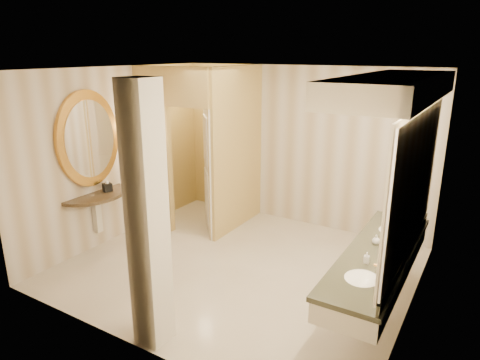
% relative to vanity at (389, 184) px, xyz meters
% --- Properties ---
extents(floor, '(4.50, 4.50, 0.00)m').
position_rel_vanity_xyz_m(floor, '(-1.98, 0.34, -1.63)').
color(floor, beige).
rests_on(floor, ground).
extents(ceiling, '(4.50, 4.50, 0.00)m').
position_rel_vanity_xyz_m(ceiling, '(-1.98, 0.34, 1.07)').
color(ceiling, silver).
rests_on(ceiling, wall_back).
extents(wall_back, '(4.50, 0.02, 2.70)m').
position_rel_vanity_xyz_m(wall_back, '(-1.98, 2.34, -0.28)').
color(wall_back, beige).
rests_on(wall_back, floor).
extents(wall_front, '(4.50, 0.02, 2.70)m').
position_rel_vanity_xyz_m(wall_front, '(-1.98, -1.66, -0.28)').
color(wall_front, beige).
rests_on(wall_front, floor).
extents(wall_left, '(0.02, 4.00, 2.70)m').
position_rel_vanity_xyz_m(wall_left, '(-4.23, 0.34, -0.28)').
color(wall_left, beige).
rests_on(wall_left, floor).
extents(wall_right, '(0.02, 4.00, 2.70)m').
position_rel_vanity_xyz_m(wall_right, '(0.27, 0.34, -0.28)').
color(wall_right, beige).
rests_on(wall_right, floor).
extents(toilet_closet, '(1.50, 1.55, 2.70)m').
position_rel_vanity_xyz_m(toilet_closet, '(-3.11, 1.30, -0.24)').
color(toilet_closet, tan).
rests_on(toilet_closet, floor).
extents(wall_sconce, '(0.14, 0.14, 0.42)m').
position_rel_vanity_xyz_m(wall_sconce, '(-3.90, 0.77, 0.10)').
color(wall_sconce, '#C0833D').
rests_on(wall_sconce, toilet_closet).
extents(vanity, '(0.75, 2.60, 2.09)m').
position_rel_vanity_xyz_m(vanity, '(0.00, 0.00, 0.00)').
color(vanity, beige).
rests_on(vanity, floor).
extents(console_shelf, '(1.08, 1.08, 1.99)m').
position_rel_vanity_xyz_m(console_shelf, '(-4.19, -0.23, -0.28)').
color(console_shelf, black).
rests_on(console_shelf, floor).
extents(pillar, '(0.31, 0.31, 2.70)m').
position_rel_vanity_xyz_m(pillar, '(-1.93, -1.46, -0.28)').
color(pillar, beige).
rests_on(pillar, floor).
extents(tissue_box, '(0.16, 0.16, 0.12)m').
position_rel_vanity_xyz_m(tissue_box, '(-4.08, -0.06, -0.69)').
color(tissue_box, black).
rests_on(tissue_box, console_shelf).
extents(toilet, '(0.65, 0.87, 0.79)m').
position_rel_vanity_xyz_m(toilet, '(-3.08, 2.02, -1.24)').
color(toilet, white).
rests_on(toilet, floor).
extents(soap_bottle_a, '(0.06, 0.06, 0.12)m').
position_rel_vanity_xyz_m(soap_bottle_a, '(-0.08, -0.33, -0.70)').
color(soap_bottle_a, beige).
rests_on(soap_bottle_a, vanity).
extents(soap_bottle_b, '(0.11, 0.11, 0.11)m').
position_rel_vanity_xyz_m(soap_bottle_b, '(-0.11, 0.16, -0.70)').
color(soap_bottle_b, silver).
rests_on(soap_bottle_b, vanity).
extents(soap_bottle_c, '(0.11, 0.11, 0.21)m').
position_rel_vanity_xyz_m(soap_bottle_c, '(-0.06, 0.41, -0.65)').
color(soap_bottle_c, '#C6B28C').
rests_on(soap_bottle_c, vanity).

